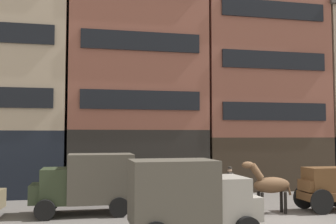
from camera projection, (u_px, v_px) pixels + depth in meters
ground_plane at (275, 218)px, 15.82m from camera, size 120.00×120.00×0.00m
building_far_left at (5, 41)px, 23.20m from camera, size 8.03×6.04×18.30m
building_center_left at (136, 50)px, 24.82m from camera, size 8.72×6.04×17.96m
building_center_right at (255, 65)px, 26.46m from camera, size 8.66×6.04×16.63m
cargo_wagon at (329, 186)px, 17.44m from camera, size 2.90×1.50×1.98m
draft_horse at (270, 185)px, 16.85m from camera, size 2.34×0.60×2.30m
delivery_truck_near at (189, 195)px, 12.82m from camera, size 4.38×2.19×2.62m
delivery_truck_far at (87, 181)px, 16.72m from camera, size 4.36×2.14×2.62m
pedestrian_officer at (230, 182)px, 20.18m from camera, size 0.38×0.38×1.79m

